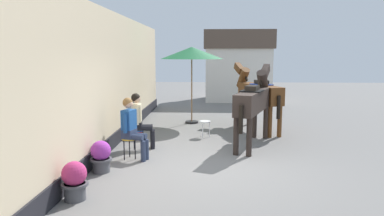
# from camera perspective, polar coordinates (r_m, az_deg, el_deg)

# --- Properties ---
(ground_plane) EXTENTS (40.00, 40.00, 0.00)m
(ground_plane) POSITION_cam_1_polar(r_m,az_deg,el_deg) (10.66, 2.66, -4.17)
(ground_plane) COLOR slate
(pub_facade_wall) EXTENTS (0.34, 14.00, 3.40)m
(pub_facade_wall) POSITION_cam_1_polar(r_m,az_deg,el_deg) (9.31, -13.25, 3.34)
(pub_facade_wall) COLOR #CCB793
(pub_facade_wall) RESTS_ON ground_plane
(distant_cottage) EXTENTS (3.40, 2.60, 3.50)m
(distant_cottage) POSITION_cam_1_polar(r_m,az_deg,el_deg) (18.59, 7.21, 6.78)
(distant_cottage) COLOR silver
(distant_cottage) RESTS_ON ground_plane
(seated_visitor_near) EXTENTS (0.61, 0.48, 1.39)m
(seated_visitor_near) POSITION_cam_1_polar(r_m,az_deg,el_deg) (8.12, -9.54, -2.70)
(seated_visitor_near) COLOR gold
(seated_visitor_near) RESTS_ON ground_plane
(seated_visitor_far) EXTENTS (0.61, 0.49, 1.39)m
(seated_visitor_far) POSITION_cam_1_polar(r_m,az_deg,el_deg) (9.02, -8.30, -1.56)
(seated_visitor_far) COLOR #194C99
(seated_visitor_far) RESTS_ON ground_plane
(saddled_horse_near) EXTENTS (1.26, 2.87, 2.06)m
(saddled_horse_near) POSITION_cam_1_polar(r_m,az_deg,el_deg) (9.36, 9.76, 1.14)
(saddled_horse_near) COLOR #2D231E
(saddled_horse_near) RESTS_ON ground_plane
(saddled_horse_far) EXTENTS (1.27, 2.87, 2.06)m
(saddled_horse_far) POSITION_cam_1_polar(r_m,az_deg,el_deg) (11.30, 10.32, 2.38)
(saddled_horse_far) COLOR brown
(saddled_horse_far) RESTS_ON ground_plane
(flower_planter_near) EXTENTS (0.43, 0.43, 0.64)m
(flower_planter_near) POSITION_cam_1_polar(r_m,az_deg,el_deg) (6.21, -18.08, -10.77)
(flower_planter_near) COLOR #4C4C51
(flower_planter_near) RESTS_ON ground_plane
(flower_planter_middle) EXTENTS (0.43, 0.43, 0.64)m
(flower_planter_middle) POSITION_cam_1_polar(r_m,az_deg,el_deg) (7.46, -14.20, -7.34)
(flower_planter_middle) COLOR #4C4C51
(flower_planter_middle) RESTS_ON ground_plane
(cafe_parasol) EXTENTS (2.10, 2.10, 2.58)m
(cafe_parasol) POSITION_cam_1_polar(r_m,az_deg,el_deg) (12.17, -0.04, 8.62)
(cafe_parasol) COLOR black
(cafe_parasol) RESTS_ON ground_plane
(spare_stool_white) EXTENTS (0.32, 0.32, 0.46)m
(spare_stool_white) POSITION_cam_1_polar(r_m,az_deg,el_deg) (10.25, 2.08, -2.40)
(spare_stool_white) COLOR white
(spare_stool_white) RESTS_ON ground_plane
(satchel_bag) EXTENTS (0.26, 0.30, 0.20)m
(satchel_bag) POSITION_cam_1_polar(r_m,az_deg,el_deg) (10.21, -8.60, -4.26)
(satchel_bag) COLOR maroon
(satchel_bag) RESTS_ON ground_plane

